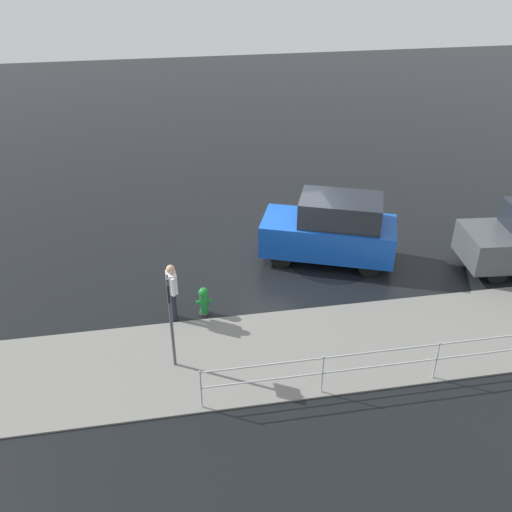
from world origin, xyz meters
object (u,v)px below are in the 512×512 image
object	(u,v)px
pedestrian	(172,288)
sign_post	(170,311)
fire_hydrant	(204,301)
moving_hatchback	(331,229)

from	to	relation	value
pedestrian	sign_post	bearing A→B (deg)	87.38
fire_hydrant	pedestrian	xyz separation A→B (m)	(0.78, 0.08, 0.56)
fire_hydrant	pedestrian	world-z (taller)	pedestrian
moving_hatchback	fire_hydrant	world-z (taller)	moving_hatchback
moving_hatchback	pedestrian	bearing A→B (deg)	24.59
fire_hydrant	sign_post	world-z (taller)	sign_post
fire_hydrant	pedestrian	bearing A→B (deg)	5.61
fire_hydrant	pedestrian	size ratio (longest dim) A/B	0.50
moving_hatchback	pedestrian	xyz separation A→B (m)	(4.79, 2.19, -0.07)
moving_hatchback	pedestrian	size ratio (longest dim) A/B	2.62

